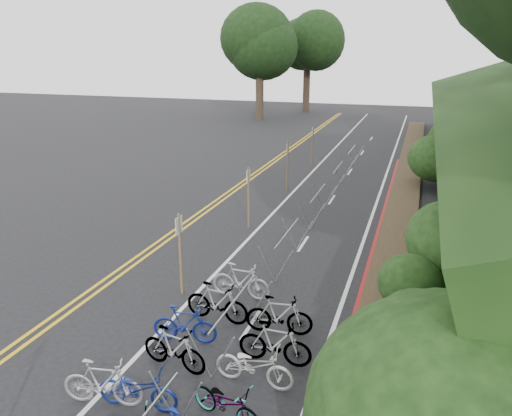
# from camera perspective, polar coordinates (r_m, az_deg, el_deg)

# --- Properties ---
(ground) EXTENTS (120.00, 120.00, 0.00)m
(ground) POSITION_cam_1_polar(r_m,az_deg,el_deg) (11.99, -22.51, -19.14)
(ground) COLOR black
(ground) RESTS_ON ground
(road_markings) EXTENTS (7.47, 80.00, 0.01)m
(road_markings) POSITION_cam_1_polar(r_m,az_deg,el_deg) (19.43, -1.63, -3.14)
(road_markings) COLOR gold
(road_markings) RESTS_ON ground
(red_curb) EXTENTS (0.25, 28.00, 0.10)m
(red_curb) POSITION_cam_1_polar(r_m,az_deg,el_deg) (20.20, 13.93, -2.72)
(red_curb) COLOR maroon
(red_curb) RESTS_ON ground
(bike_racks_rest) EXTENTS (1.14, 23.00, 1.17)m
(bike_racks_rest) POSITION_cam_1_polar(r_m,az_deg,el_deg) (21.22, 7.07, 0.96)
(bike_racks_rest) COLOR gray
(bike_racks_rest) RESTS_ON ground
(signposts_rest) EXTENTS (0.08, 18.40, 2.50)m
(signposts_rest) POSITION_cam_1_polar(r_m,az_deg,el_deg) (22.55, 1.65, 3.62)
(signposts_rest) COLOR brown
(signposts_rest) RESTS_ON ground
(bike_front) EXTENTS (0.77, 1.76, 1.02)m
(bike_front) POSITION_cam_1_polar(r_m,az_deg,el_deg) (11.09, -17.13, -18.55)
(bike_front) COLOR #9E9EA3
(bike_front) RESTS_ON ground
(bike_valet) EXTENTS (3.14, 10.15, 1.09)m
(bike_valet) POSITION_cam_1_polar(r_m,az_deg,el_deg) (10.85, -7.32, -18.83)
(bike_valet) COLOR slate
(bike_valet) RESTS_ON ground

